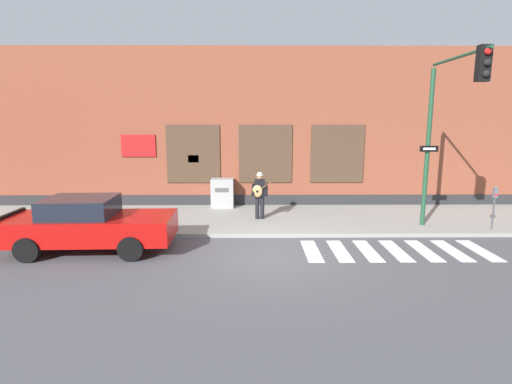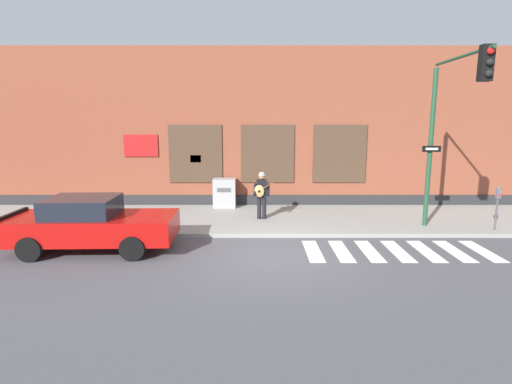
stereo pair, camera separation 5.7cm
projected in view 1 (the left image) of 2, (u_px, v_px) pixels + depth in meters
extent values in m
plane|color=#4C4C51|center=(272.00, 255.00, 10.95)|extent=(160.00, 160.00, 0.00)
cube|color=gray|center=(267.00, 219.00, 14.71)|extent=(28.00, 4.41, 0.13)
cube|color=brown|center=(264.00, 128.00, 18.29)|extent=(28.00, 4.00, 6.56)
cube|color=#28282B|center=(265.00, 201.00, 16.83)|extent=(28.00, 0.04, 0.55)
cube|color=#473323|center=(193.00, 154.00, 16.44)|extent=(2.20, 0.06, 2.38)
cube|color=black|center=(193.00, 154.00, 16.43)|extent=(2.08, 0.03, 2.26)
cube|color=#473323|center=(265.00, 154.00, 16.46)|extent=(2.20, 0.06, 2.38)
cube|color=black|center=(265.00, 154.00, 16.45)|extent=(2.08, 0.03, 2.26)
cube|color=#473323|center=(337.00, 154.00, 16.49)|extent=(2.20, 0.06, 2.38)
cube|color=black|center=(337.00, 154.00, 16.48)|extent=(2.08, 0.03, 2.26)
cube|color=red|center=(138.00, 146.00, 16.35)|extent=(1.40, 0.04, 0.90)
cube|color=yellow|center=(193.00, 159.00, 16.45)|extent=(0.44, 0.02, 0.30)
cube|color=silver|center=(312.00, 251.00, 11.28)|extent=(0.42, 1.90, 0.01)
cube|color=silver|center=(340.00, 251.00, 11.29)|extent=(0.42, 1.90, 0.01)
cube|color=silver|center=(368.00, 251.00, 11.30)|extent=(0.42, 1.90, 0.01)
cube|color=silver|center=(396.00, 251.00, 11.31)|extent=(0.42, 1.90, 0.01)
cube|color=silver|center=(424.00, 250.00, 11.31)|extent=(0.42, 1.90, 0.01)
cube|color=silver|center=(451.00, 250.00, 11.32)|extent=(0.42, 1.90, 0.01)
cube|color=silver|center=(479.00, 250.00, 11.33)|extent=(0.42, 1.90, 0.01)
cube|color=#B20F0C|center=(91.00, 228.00, 11.21)|extent=(4.65, 1.96, 0.68)
cube|color=black|center=(80.00, 207.00, 11.09)|extent=(1.88, 1.63, 0.52)
cube|color=black|center=(8.00, 215.00, 11.06)|extent=(0.15, 1.69, 0.08)
cube|color=silver|center=(175.00, 220.00, 11.84)|extent=(0.07, 0.24, 0.12)
cube|color=red|center=(20.00, 221.00, 11.68)|extent=(0.07, 0.24, 0.12)
cube|color=silver|center=(168.00, 230.00, 10.72)|extent=(0.07, 0.24, 0.12)
cylinder|color=black|center=(146.00, 230.00, 12.18)|extent=(0.67, 0.26, 0.66)
cylinder|color=black|center=(131.00, 249.00, 10.46)|extent=(0.67, 0.26, 0.66)
cylinder|color=black|center=(58.00, 231.00, 12.08)|extent=(0.67, 0.26, 0.66)
cylinder|color=black|center=(27.00, 250.00, 10.36)|extent=(0.67, 0.26, 0.66)
cylinder|color=black|center=(262.00, 208.00, 14.41)|extent=(0.15, 0.15, 0.81)
cylinder|color=black|center=(257.00, 208.00, 14.39)|extent=(0.15, 0.15, 0.81)
cube|color=black|center=(260.00, 188.00, 14.28)|extent=(0.39, 0.24, 0.61)
sphere|color=#9E7051|center=(260.00, 177.00, 14.21)|extent=(0.22, 0.22, 0.22)
cylinder|color=beige|center=(260.00, 175.00, 14.20)|extent=(0.28, 0.28, 0.02)
cylinder|color=beige|center=(260.00, 174.00, 14.19)|extent=(0.18, 0.18, 0.09)
cylinder|color=black|center=(266.00, 190.00, 14.18)|extent=(0.12, 0.51, 0.39)
cylinder|color=black|center=(253.00, 190.00, 14.20)|extent=(0.12, 0.51, 0.39)
ellipsoid|color=tan|center=(257.00, 191.00, 14.12)|extent=(0.37, 0.14, 0.44)
cylinder|color=black|center=(257.00, 191.00, 14.07)|extent=(0.09, 0.01, 0.09)
cylinder|color=brown|center=(265.00, 186.00, 14.06)|extent=(0.47, 0.06, 0.34)
cylinder|color=#1E472D|center=(428.00, 149.00, 13.17)|extent=(0.15, 0.15, 5.16)
cylinder|color=#1E472D|center=(459.00, 57.00, 11.11)|extent=(0.15, 3.24, 0.09)
cube|color=black|center=(483.00, 63.00, 9.90)|extent=(0.30, 0.25, 0.88)
sphere|color=red|center=(488.00, 51.00, 9.69)|extent=(0.17, 0.17, 0.17)
sphere|color=black|center=(487.00, 62.00, 9.74)|extent=(0.17, 0.17, 0.17)
sphere|color=black|center=(486.00, 74.00, 9.78)|extent=(0.17, 0.17, 0.17)
cube|color=black|center=(429.00, 149.00, 13.06)|extent=(0.60, 0.04, 0.20)
cube|color=white|center=(429.00, 149.00, 13.04)|extent=(0.40, 0.02, 0.07)
cylinder|color=#47474C|center=(493.00, 214.00, 12.98)|extent=(0.06, 0.06, 1.05)
cube|color=#565B66|center=(495.00, 193.00, 12.86)|extent=(0.13, 0.10, 0.30)
sphere|color=#565B66|center=(496.00, 188.00, 12.83)|extent=(0.11, 0.11, 0.11)
cube|color=red|center=(496.00, 195.00, 12.82)|extent=(0.09, 0.01, 0.07)
cube|color=#9E9E9E|center=(222.00, 193.00, 16.31)|extent=(0.91, 0.66, 1.18)
cube|color=#4C4C4C|center=(222.00, 190.00, 15.95)|extent=(0.54, 0.02, 0.16)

